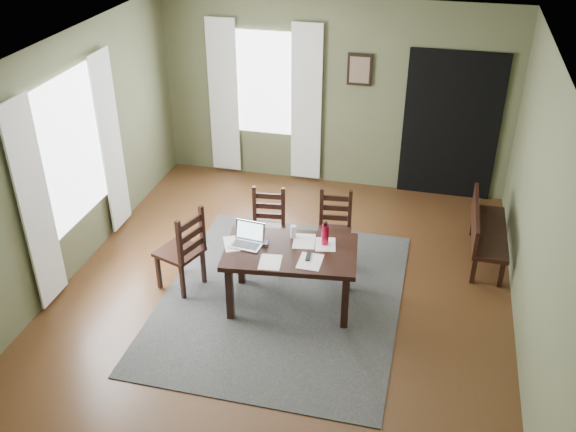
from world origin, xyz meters
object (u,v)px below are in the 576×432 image
(chair_end, at_px, (183,251))
(laptop, at_px, (248,238))
(chair_back_left, at_px, (267,228))
(chair_back_right, at_px, (334,230))
(bench, at_px, (484,228))
(water_bottle, at_px, (325,234))
(dining_table, at_px, (291,257))

(chair_end, bearing_deg, laptop, 109.61)
(chair_back_left, relative_size, chair_back_right, 1.02)
(bench, bearing_deg, chair_end, 113.40)
(chair_back_right, bearing_deg, chair_back_left, -174.21)
(chair_end, relative_size, bench, 0.80)
(water_bottle, bearing_deg, chair_end, -173.21)
(bench, xyz_separation_m, laptop, (-2.51, -1.41, 0.34))
(chair_back_left, bearing_deg, chair_end, -142.29)
(chair_back_right, relative_size, bench, 0.72)
(dining_table, xyz_separation_m, bench, (2.04, 1.43, -0.20))
(chair_back_left, xyz_separation_m, bench, (2.51, 0.66, -0.03))
(chair_end, bearing_deg, bench, 132.61)
(chair_back_right, height_order, water_bottle, water_bottle)
(dining_table, height_order, chair_back_left, chair_back_left)
(chair_end, bearing_deg, chair_back_left, 153.67)
(chair_back_right, relative_size, water_bottle, 3.38)
(dining_table, height_order, chair_back_right, chair_back_right)
(chair_end, xyz_separation_m, chair_back_right, (1.54, 0.92, -0.05))
(dining_table, bearing_deg, chair_back_left, 114.68)
(chair_end, bearing_deg, dining_table, 108.58)
(dining_table, relative_size, laptop, 4.16)
(chair_back_right, relative_size, laptop, 2.54)
(chair_back_right, distance_m, bench, 1.80)
(dining_table, distance_m, laptop, 0.50)
(dining_table, relative_size, chair_end, 1.47)
(dining_table, bearing_deg, water_bottle, 24.56)
(chair_end, bearing_deg, chair_back_right, 139.96)
(dining_table, xyz_separation_m, laptop, (-0.47, 0.02, 0.15))
(bench, height_order, laptop, laptop)
(laptop, bearing_deg, bench, 35.01)
(chair_end, distance_m, bench, 3.57)
(dining_table, xyz_separation_m, chair_back_right, (0.31, 0.93, -0.18))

